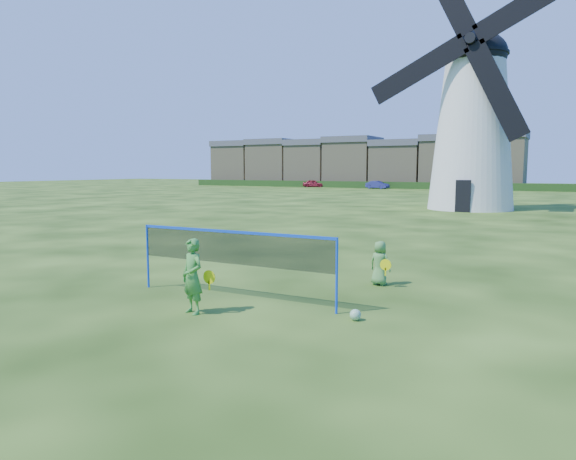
# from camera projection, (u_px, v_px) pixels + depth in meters

# --- Properties ---
(ground) EXTENTS (220.00, 220.00, 0.00)m
(ground) POSITION_uv_depth(u_px,v_px,m) (270.00, 297.00, 11.80)
(ground) COLOR black
(ground) RESTS_ON ground
(windmill) EXTENTS (13.63, 5.92, 18.25)m
(windmill) POSITION_uv_depth(u_px,v_px,m) (473.00, 122.00, 36.88)
(windmill) COLOR white
(windmill) RESTS_ON ground
(badminton_net) EXTENTS (5.05, 0.05, 1.55)m
(badminton_net) POSITION_uv_depth(u_px,v_px,m) (232.00, 249.00, 11.51)
(badminton_net) COLOR blue
(badminton_net) RESTS_ON ground
(player_girl) EXTENTS (0.74, 0.51, 1.52)m
(player_girl) POSITION_uv_depth(u_px,v_px,m) (193.00, 276.00, 10.40)
(player_girl) COLOR #429039
(player_girl) RESTS_ON ground
(player_boy) EXTENTS (0.66, 0.46, 1.11)m
(player_boy) POSITION_uv_depth(u_px,v_px,m) (380.00, 263.00, 13.00)
(player_boy) COLOR #579648
(player_boy) RESTS_ON ground
(play_ball) EXTENTS (0.22, 0.22, 0.22)m
(play_ball) POSITION_uv_depth(u_px,v_px,m) (355.00, 315.00, 9.99)
(play_ball) COLOR green
(play_ball) RESTS_ON ground
(terraced_houses) EXTENTS (52.75, 8.40, 8.23)m
(terraced_houses) POSITION_uv_depth(u_px,v_px,m) (353.00, 162.00, 86.46)
(terraced_houses) COLOR tan
(terraced_houses) RESTS_ON ground
(hedge) EXTENTS (62.00, 0.80, 1.00)m
(hedge) POSITION_uv_depth(u_px,v_px,m) (362.00, 185.00, 79.85)
(hedge) COLOR #193814
(hedge) RESTS_ON ground
(car_left) EXTENTS (3.67, 2.09, 1.18)m
(car_left) POSITION_uv_depth(u_px,v_px,m) (314.00, 184.00, 83.47)
(car_left) COLOR maroon
(car_left) RESTS_ON ground
(car_right) EXTENTS (3.69, 1.98, 1.15)m
(car_right) POSITION_uv_depth(u_px,v_px,m) (377.00, 185.00, 76.71)
(car_right) COLOR navy
(car_right) RESTS_ON ground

